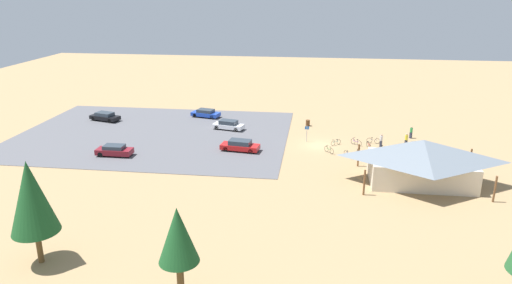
# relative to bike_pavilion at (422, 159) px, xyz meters

# --- Properties ---
(ground) EXTENTS (160.00, 160.00, 0.00)m
(ground) POSITION_rel_bike_pavilion_xyz_m (10.57, -10.95, -2.64)
(ground) COLOR #9E7F56
(ground) RESTS_ON ground
(parking_lot_asphalt) EXTENTS (37.21, 28.06, 0.05)m
(parking_lot_asphalt) POSITION_rel_bike_pavilion_xyz_m (33.44, -12.80, -2.61)
(parking_lot_asphalt) COLOR #56565B
(parking_lot_asphalt) RESTS_ON ground
(bike_pavilion) EXTENTS (12.47, 8.23, 4.71)m
(bike_pavilion) POSITION_rel_bike_pavilion_xyz_m (0.00, 0.00, 0.00)
(bike_pavilion) COLOR beige
(bike_pavilion) RESTS_ON ground
(trash_bin) EXTENTS (0.60, 0.60, 0.90)m
(trash_bin) POSITION_rel_bike_pavilion_xyz_m (12.24, -19.75, -2.19)
(trash_bin) COLOR brown
(trash_bin) RESTS_ON ground
(lot_sign) EXTENTS (0.56, 0.08, 2.20)m
(lot_sign) POSITION_rel_bike_pavilion_xyz_m (12.18, -12.23, -1.23)
(lot_sign) COLOR #99999E
(lot_sign) RESTS_ON ground
(pine_east) EXTENTS (2.64, 2.64, 6.63)m
(pine_east) POSITION_rel_bike_pavilion_xyz_m (19.33, 22.19, 2.02)
(pine_east) COLOR brown
(pine_east) RESTS_ON ground
(pine_mideast) EXTENTS (3.44, 3.44, 8.07)m
(pine_mideast) POSITION_rel_bike_pavilion_xyz_m (30.94, 19.33, 2.66)
(pine_mideast) COLOR brown
(pine_mideast) RESTS_ON ground
(bicycle_purple_back_row) EXTENTS (1.30, 1.26, 0.90)m
(bicycle_purple_back_row) POSITION_rel_bike_pavilion_xyz_m (5.76, -11.67, -2.25)
(bicycle_purple_back_row) COLOR black
(bicycle_purple_back_row) RESTS_ON ground
(bicycle_yellow_yard_left) EXTENTS (0.48, 1.69, 0.87)m
(bicycle_yellow_yard_left) POSITION_rel_bike_pavilion_xyz_m (2.72, -9.18, -2.25)
(bicycle_yellow_yard_left) COLOR black
(bicycle_yellow_yard_left) RESTS_ON ground
(bicycle_black_near_sign) EXTENTS (0.63, 1.63, 0.75)m
(bicycle_black_near_sign) POSITION_rel_bike_pavilion_xyz_m (5.69, -8.63, -2.29)
(bicycle_black_near_sign) COLOR black
(bicycle_black_near_sign) RESTS_ON ground
(bicycle_teal_yard_center) EXTENTS (1.28, 1.11, 0.79)m
(bicycle_teal_yard_center) POSITION_rel_bike_pavilion_xyz_m (8.37, -11.31, -2.28)
(bicycle_teal_yard_center) COLOR black
(bicycle_teal_yard_center) RESTS_ON ground
(bicycle_silver_lone_east) EXTENTS (1.72, 0.48, 0.80)m
(bicycle_silver_lone_east) POSITION_rel_bike_pavilion_xyz_m (3.47, -12.67, -2.26)
(bicycle_silver_lone_east) COLOR black
(bicycle_silver_lone_east) RESTS_ON ground
(bicycle_green_front_row) EXTENTS (1.12, 1.42, 0.86)m
(bicycle_green_front_row) POSITION_rel_bike_pavilion_xyz_m (9.29, -8.10, -2.25)
(bicycle_green_front_row) COLOR black
(bicycle_green_front_row) RESTS_ON ground
(bicycle_red_trailside) EXTENTS (0.54, 1.77, 0.83)m
(bicycle_red_trailside) POSITION_rel_bike_pavilion_xyz_m (4.26, -10.65, -2.25)
(bicycle_red_trailside) COLOR black
(bicycle_red_trailside) RESTS_ON ground
(bicycle_blue_near_porch) EXTENTS (0.96, 1.48, 0.78)m
(bicycle_blue_near_porch) POSITION_rel_bike_pavilion_xyz_m (7.02, -6.81, -2.27)
(bicycle_blue_near_porch) COLOR black
(bicycle_blue_near_porch) RESTS_ON ground
(car_white_front_row) EXTENTS (4.67, 2.69, 1.36)m
(car_white_front_row) POSITION_rel_bike_pavilion_xyz_m (23.49, -16.26, -1.91)
(car_white_front_row) COLOR white
(car_white_front_row) RESTS_ON parking_lot_asphalt
(car_blue_end_stall) EXTENTS (4.73, 2.86, 1.25)m
(car_blue_end_stall) POSITION_rel_bike_pavilion_xyz_m (28.31, -22.43, -1.95)
(car_blue_end_stall) COLOR #1E42B2
(car_blue_end_stall) RESTS_ON parking_lot_asphalt
(car_black_second_row) EXTENTS (4.91, 3.04, 1.30)m
(car_black_second_row) POSITION_rel_bike_pavilion_xyz_m (43.11, -18.38, -1.93)
(car_black_second_row) COLOR black
(car_black_second_row) RESTS_ON parking_lot_asphalt
(car_red_far_end) EXTENTS (4.99, 2.48, 1.39)m
(car_red_far_end) POSITION_rel_bike_pavilion_xyz_m (20.32, -7.35, -1.90)
(car_red_far_end) COLOR red
(car_red_far_end) RESTS_ON parking_lot_asphalt
(car_maroon_aisle_side) EXTENTS (4.31, 1.79, 1.34)m
(car_maroon_aisle_side) POSITION_rel_bike_pavilion_xyz_m (35.13, -3.55, -1.91)
(car_maroon_aisle_side) COLOR maroon
(car_maroon_aisle_side) RESTS_ON parking_lot_asphalt
(visitor_crossing_yard) EXTENTS (0.36, 0.39, 1.74)m
(visitor_crossing_yard) POSITION_rel_bike_pavilion_xyz_m (2.68, -11.29, -1.73)
(visitor_crossing_yard) COLOR #2D3347
(visitor_crossing_yard) RESTS_ON ground
(visitor_near_lot) EXTENTS (0.39, 0.40, 1.69)m
(visitor_near_lot) POSITION_rel_bike_pavilion_xyz_m (-1.79, -15.62, -1.75)
(visitor_near_lot) COLOR #2D3347
(visitor_near_lot) RESTS_ON ground
(visitor_at_bikes) EXTENTS (0.39, 0.36, 1.81)m
(visitor_at_bikes) POSITION_rel_bike_pavilion_xyz_m (-0.52, -11.80, -1.68)
(visitor_at_bikes) COLOR #2D3347
(visitor_at_bikes) RESTS_ON ground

